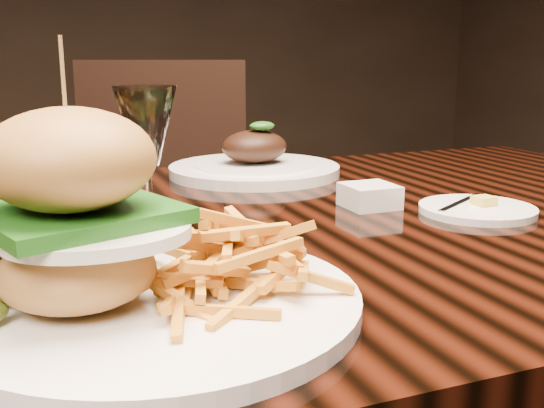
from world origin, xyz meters
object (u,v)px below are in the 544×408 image
object	(u,v)px
dining_table	(250,277)
far_dish	(254,165)
wine_glass	(147,132)
chair_far	(161,217)
burger_plate	(139,248)

from	to	relation	value
dining_table	far_dish	xyz separation A→B (m)	(0.12, 0.31, 0.10)
wine_glass	chair_far	size ratio (longest dim) A/B	0.19
wine_glass	far_dish	distance (m)	0.49
burger_plate	chair_far	size ratio (longest dim) A/B	0.36
burger_plate	far_dish	xyz separation A→B (m)	(0.31, 0.56, -0.04)
far_dish	chair_far	size ratio (longest dim) A/B	0.32
burger_plate	wine_glass	size ratio (longest dim) A/B	1.91
dining_table	wine_glass	size ratio (longest dim) A/B	8.88
dining_table	far_dish	size ratio (longest dim) A/B	5.21
burger_plate	dining_table	bearing A→B (deg)	46.48
dining_table	wine_glass	xyz separation A→B (m)	(-0.14, -0.09, 0.21)
dining_table	wine_glass	distance (m)	0.27
far_dish	chair_far	xyz separation A→B (m)	(-0.06, 0.58, -0.23)
wine_glass	far_dish	xyz separation A→B (m)	(0.26, 0.40, -0.11)
wine_glass	far_dish	size ratio (longest dim) A/B	0.59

